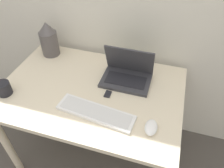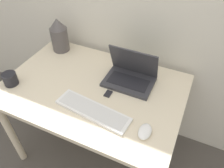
{
  "view_description": "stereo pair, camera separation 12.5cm",
  "coord_description": "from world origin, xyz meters",
  "px_view_note": "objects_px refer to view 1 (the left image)",
  "views": [
    {
      "loc": [
        0.42,
        -0.52,
        1.65
      ],
      "look_at": [
        0.15,
        0.36,
        0.81
      ],
      "focal_mm": 35.0,
      "sensor_mm": 36.0,
      "label": 1
    },
    {
      "loc": [
        0.53,
        -0.48,
        1.65
      ],
      "look_at": [
        0.15,
        0.36,
        0.81
      ],
      "focal_mm": 35.0,
      "sensor_mm": 36.0,
      "label": 2
    }
  ],
  "objects_px": {
    "keyboard": "(96,112)",
    "mp3_player": "(108,94)",
    "mug": "(4,88)",
    "vase": "(49,39)",
    "laptop": "(127,73)",
    "mouse": "(151,127)"
  },
  "relations": [
    {
      "from": "keyboard",
      "to": "mouse",
      "type": "bearing_deg",
      "value": -3.21
    },
    {
      "from": "mug",
      "to": "mouse",
      "type": "bearing_deg",
      "value": -0.51
    },
    {
      "from": "vase",
      "to": "mug",
      "type": "xyz_separation_m",
      "value": [
        -0.06,
        -0.47,
        -0.08
      ]
    },
    {
      "from": "vase",
      "to": "laptop",
      "type": "bearing_deg",
      "value": -10.97
    },
    {
      "from": "mouse",
      "to": "mp3_player",
      "type": "height_order",
      "value": "mouse"
    },
    {
      "from": "mouse",
      "to": "vase",
      "type": "xyz_separation_m",
      "value": [
        -0.83,
        0.47,
        0.11
      ]
    },
    {
      "from": "vase",
      "to": "keyboard",
      "type": "bearing_deg",
      "value": -41.19
    },
    {
      "from": "mouse",
      "to": "laptop",
      "type": "bearing_deg",
      "value": 121.43
    },
    {
      "from": "mouse",
      "to": "mp3_player",
      "type": "bearing_deg",
      "value": 148.41
    },
    {
      "from": "mouse",
      "to": "mug",
      "type": "height_order",
      "value": "mug"
    },
    {
      "from": "laptop",
      "to": "mug",
      "type": "xyz_separation_m",
      "value": [
        -0.68,
        -0.35,
        -0.01
      ]
    },
    {
      "from": "mp3_player",
      "to": "mug",
      "type": "distance_m",
      "value": 0.63
    },
    {
      "from": "keyboard",
      "to": "mp3_player",
      "type": "distance_m",
      "value": 0.16
    },
    {
      "from": "vase",
      "to": "mp3_player",
      "type": "height_order",
      "value": "vase"
    },
    {
      "from": "mp3_player",
      "to": "keyboard",
      "type": "bearing_deg",
      "value": -96.7
    },
    {
      "from": "mp3_player",
      "to": "vase",
      "type": "bearing_deg",
      "value": 151.47
    },
    {
      "from": "laptop",
      "to": "mp3_player",
      "type": "relative_size",
      "value": 5.63
    },
    {
      "from": "mouse",
      "to": "vase",
      "type": "height_order",
      "value": "vase"
    },
    {
      "from": "keyboard",
      "to": "mp3_player",
      "type": "bearing_deg",
      "value": 83.3
    },
    {
      "from": "laptop",
      "to": "keyboard",
      "type": "xyz_separation_m",
      "value": [
        -0.1,
        -0.34,
        -0.04
      ]
    },
    {
      "from": "mp3_player",
      "to": "mug",
      "type": "bearing_deg",
      "value": -164.1
    },
    {
      "from": "keyboard",
      "to": "mug",
      "type": "bearing_deg",
      "value": -179.07
    }
  ]
}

